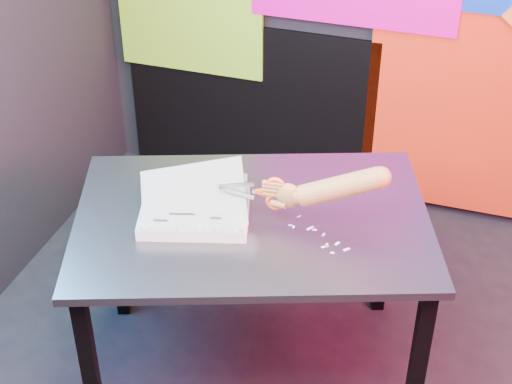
% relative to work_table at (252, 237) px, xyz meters
% --- Properties ---
extents(room, '(3.01, 3.01, 2.71)m').
position_rel_work_table_xyz_m(room, '(0.30, -0.17, 0.69)').
color(room, black).
rests_on(room, ground).
extents(backdrop, '(2.88, 0.05, 2.08)m').
position_rel_work_table_xyz_m(backdrop, '(0.36, 1.30, 0.29)').
color(backdrop, red).
rests_on(backdrop, ground).
extents(work_table, '(1.42, 1.17, 0.75)m').
position_rel_work_table_xyz_m(work_table, '(0.00, 0.00, 0.00)').
color(work_table, black).
rests_on(work_table, ground).
extents(printout_stack, '(0.44, 0.36, 0.19)m').
position_rel_work_table_xyz_m(printout_stack, '(-0.18, -0.07, 0.11)').
color(printout_stack, white).
rests_on(printout_stack, work_table).
extents(scissors, '(0.23, 0.03, 0.13)m').
position_rel_work_table_xyz_m(scissors, '(0.07, -0.02, 0.21)').
color(scissors, '#BCBCBE').
rests_on(scissors, printout_stack).
extents(hand_forearm, '(0.40, 0.10, 0.19)m').
position_rel_work_table_xyz_m(hand_forearm, '(0.27, 0.00, 0.26)').
color(hand_forearm, '#9C683B').
rests_on(hand_forearm, work_table).
extents(paper_clippings, '(0.23, 0.17, 0.00)m').
position_rel_work_table_xyz_m(paper_clippings, '(0.26, -0.04, 0.09)').
color(paper_clippings, silver).
rests_on(paper_clippings, work_table).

